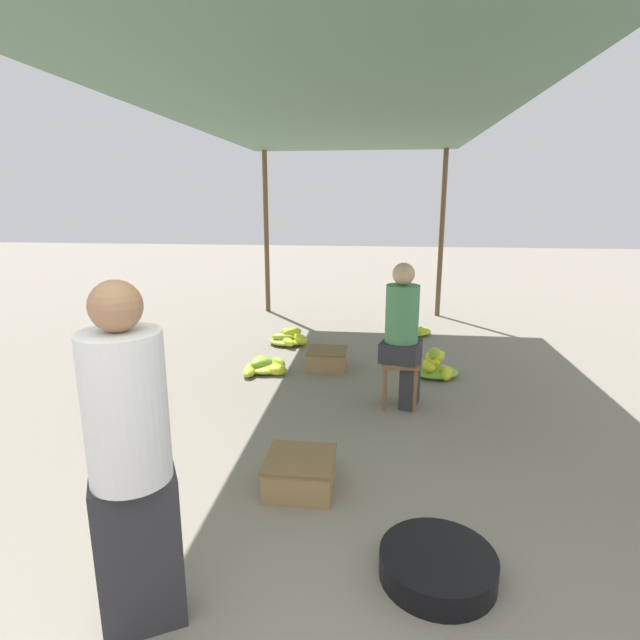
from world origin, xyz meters
name	(u,v)px	position (x,y,z in m)	size (l,w,h in m)	color
canopy_post_back_left	(266,234)	(-1.44, 7.33, 1.33)	(0.08, 0.08, 2.67)	brown
canopy_post_back_right	(442,235)	(1.44, 7.33, 1.33)	(0.08, 0.08, 2.67)	brown
canopy_tarp	(332,109)	(0.00, 3.82, 2.69)	(3.29, 7.43, 0.04)	#567A60
vendor_foreground	(131,459)	(-0.54, 0.81, 0.82)	(0.46, 0.46, 1.59)	#2D2D33
stool	(400,370)	(0.68, 3.45, 0.36)	(0.34, 0.34, 0.45)	brown
vendor_seated	(404,333)	(0.70, 3.45, 0.71)	(0.41, 0.41, 1.35)	#2D2D33
basin_black	(438,565)	(0.81, 1.26, 0.07)	(0.60, 0.60, 0.14)	black
banana_pile_left_0	(290,338)	(-0.70, 5.34, 0.08)	(0.57, 0.51, 0.22)	#CAD528
banana_pile_left_1	(264,367)	(-0.78, 4.22, 0.06)	(0.50, 0.53, 0.16)	#A5C62F
banana_pile_right_0	(408,329)	(0.89, 6.07, 0.07)	(0.60, 0.53, 0.22)	#8ABC33
banana_pile_right_1	(435,366)	(1.10, 4.31, 0.12)	(0.52, 0.51, 0.33)	yellow
crate_near	(300,473)	(-0.02, 1.97, 0.12)	(0.45, 0.45, 0.23)	#9E7A4C
crate_mid	(327,359)	(-0.10, 4.43, 0.11)	(0.44, 0.44, 0.23)	#9E7A4C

